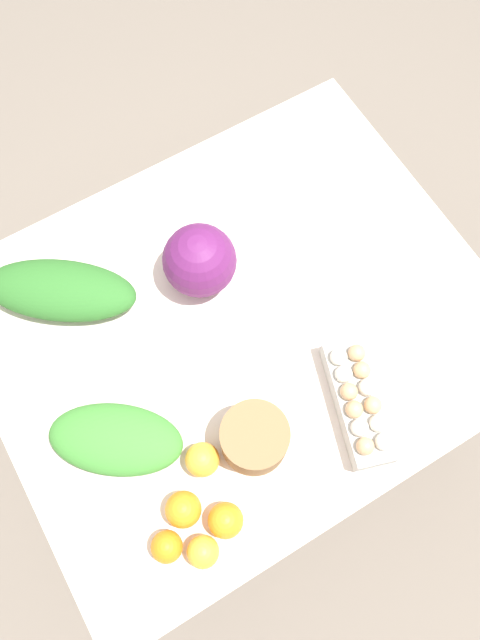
{
  "coord_description": "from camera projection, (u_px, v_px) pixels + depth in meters",
  "views": [
    {
      "loc": [
        0.26,
        0.44,
        2.14
      ],
      "look_at": [
        0.0,
        0.0,
        0.78
      ],
      "focal_mm": 35.0,
      "sensor_mm": 36.0,
      "label": 1
    }
  ],
  "objects": [
    {
      "name": "orange_4",
      "position": [
        203.0,
        552.0,
        1.26
      ],
      "size": [
        0.07,
        0.07,
        0.07
      ],
      "primitive_type": "sphere",
      "color": "#F9A833",
      "rests_on": "dining_table"
    },
    {
      "name": "orange_3",
      "position": [
        226.0,
        520.0,
        1.28
      ],
      "size": [
        0.07,
        0.07,
        0.07
      ],
      "primitive_type": "sphere",
      "color": "orange",
      "rests_on": "dining_table"
    },
    {
      "name": "ground_plane",
      "position": [
        240.0,
        399.0,
        2.19
      ],
      "size": [
        8.0,
        8.0,
        0.0
      ],
      "primitive_type": "plane",
      "color": "#70665B"
    },
    {
      "name": "orange_0",
      "position": [
        167.0,
        547.0,
        1.26
      ],
      "size": [
        0.07,
        0.07,
        0.07
      ],
      "primitive_type": "sphere",
      "color": "orange",
      "rests_on": "dining_table"
    },
    {
      "name": "egg_carton",
      "position": [
        359.0,
        401.0,
        1.36
      ],
      "size": [
        0.17,
        0.3,
        0.09
      ],
      "rotation": [
        0.0,
        0.0,
        1.26
      ],
      "color": "#B7B7B2",
      "rests_on": "dining_table"
    },
    {
      "name": "greens_bunch_beet_tops",
      "position": [
        60.0,
        290.0,
        1.45
      ],
      "size": [
        0.38,
        0.34,
        0.09
      ],
      "primitive_type": "ellipsoid",
      "rotation": [
        0.0,
        0.0,
        5.64
      ],
      "color": "#2D6B28",
      "rests_on": "dining_table"
    },
    {
      "name": "greens_bunch_dandelion",
      "position": [
        116.0,
        439.0,
        1.34
      ],
      "size": [
        0.33,
        0.3,
        0.07
      ],
      "primitive_type": "ellipsoid",
      "rotation": [
        0.0,
        0.0,
        5.62
      ],
      "color": "#3D8433",
      "rests_on": "dining_table"
    },
    {
      "name": "cabbage_purple",
      "position": [
        200.0,
        261.0,
        1.43
      ],
      "size": [
        0.17,
        0.17,
        0.17
      ],
      "primitive_type": "sphere",
      "color": "#601E5B",
      "rests_on": "dining_table"
    },
    {
      "name": "orange_1",
      "position": [
        202.0,
        460.0,
        1.32
      ],
      "size": [
        0.07,
        0.07,
        0.07
      ],
      "primitive_type": "sphere",
      "color": "#F9A833",
      "rests_on": "dining_table"
    },
    {
      "name": "orange_2",
      "position": [
        183.0,
        509.0,
        1.28
      ],
      "size": [
        0.08,
        0.08,
        0.08
      ],
      "primitive_type": "sphere",
      "color": "orange",
      "rests_on": "dining_table"
    },
    {
      "name": "paper_bag",
      "position": [
        254.0,
        438.0,
        1.32
      ],
      "size": [
        0.15,
        0.15,
        0.11
      ],
      "primitive_type": "cylinder",
      "color": "olive",
      "rests_on": "dining_table"
    },
    {
      "name": "dining_table",
      "position": [
        240.0,
        337.0,
        1.57
      ],
      "size": [
        1.18,
        0.98,
        0.76
      ],
      "color": "silver",
      "rests_on": "ground_plane"
    }
  ]
}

